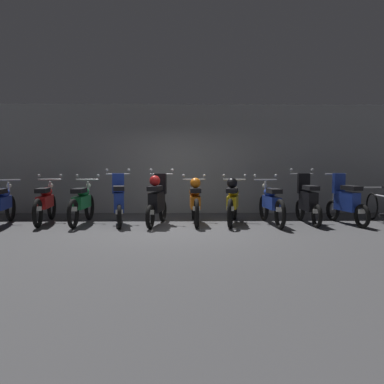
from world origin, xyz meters
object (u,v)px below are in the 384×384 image
at_px(motorbike_slot_3, 119,202).
at_px(motorbike_slot_5, 195,201).
at_px(motorbike_slot_6, 233,201).
at_px(motorbike_slot_9, 346,202).
at_px(motorbike_slot_0, 2,204).
at_px(motorbike_slot_1, 45,203).
at_px(bicycle, 381,208).
at_px(motorbike_slot_4, 157,200).
at_px(motorbike_slot_7, 271,203).
at_px(motorbike_slot_2, 82,203).
at_px(motorbike_slot_8, 308,201).

distance_m(motorbike_slot_3, motorbike_slot_5, 1.77).
xyz_separation_m(motorbike_slot_3, motorbike_slot_6, (2.65, 0.10, 0.00)).
bearing_deg(motorbike_slot_5, motorbike_slot_9, -2.44).
height_order(motorbike_slot_0, motorbike_slot_6, motorbike_slot_6).
bearing_deg(motorbike_slot_1, bicycle, -0.25).
bearing_deg(motorbike_slot_9, motorbike_slot_4, -178.95).
relative_size(motorbike_slot_4, motorbike_slot_5, 0.86).
height_order(motorbike_slot_3, motorbike_slot_4, same).
height_order(motorbike_slot_6, motorbike_slot_7, same).
distance_m(motorbike_slot_0, motorbike_slot_4, 3.53).
bearing_deg(motorbike_slot_0, motorbike_slot_2, 6.12).
xyz_separation_m(motorbike_slot_1, motorbike_slot_5, (3.52, -0.05, 0.04)).
height_order(motorbike_slot_0, motorbike_slot_9, motorbike_slot_9).
height_order(motorbike_slot_5, motorbike_slot_8, motorbike_slot_8).
xyz_separation_m(motorbike_slot_3, motorbike_slot_5, (1.77, 0.15, 0.00)).
xyz_separation_m(motorbike_slot_2, bicycle, (7.07, 0.05, -0.13)).
relative_size(motorbike_slot_2, bicycle, 1.13).
bearing_deg(motorbike_slot_8, motorbike_slot_0, -178.76).
xyz_separation_m(motorbike_slot_0, motorbike_slot_7, (6.16, 0.04, 0.00)).
xyz_separation_m(motorbike_slot_1, motorbike_slot_4, (2.65, -0.28, 0.08)).
xyz_separation_m(motorbike_slot_7, motorbike_slot_8, (0.88, 0.11, 0.04)).
bearing_deg(motorbike_slot_3, bicycle, 1.44).
distance_m(motorbike_slot_2, motorbike_slot_8, 5.28).
relative_size(motorbike_slot_3, motorbike_slot_5, 0.85).
bearing_deg(motorbike_slot_3, motorbike_slot_8, 0.89).
bearing_deg(motorbike_slot_4, motorbike_slot_8, 2.50).
xyz_separation_m(motorbike_slot_5, motorbike_slot_8, (2.64, -0.08, -0.00)).
height_order(motorbike_slot_5, motorbike_slot_7, same).
distance_m(motorbike_slot_7, motorbike_slot_9, 1.75).
bearing_deg(motorbike_slot_2, motorbike_slot_8, -0.39).
bearing_deg(motorbike_slot_4, bicycle, 2.61).
bearing_deg(motorbike_slot_2, motorbike_slot_6, -0.15).
height_order(motorbike_slot_9, bicycle, motorbike_slot_9).
distance_m(motorbike_slot_0, motorbike_slot_8, 7.04).
distance_m(motorbike_slot_3, motorbike_slot_9, 5.28).
distance_m(motorbike_slot_1, motorbike_slot_8, 6.16).
height_order(motorbike_slot_3, motorbike_slot_8, same).
relative_size(motorbike_slot_4, motorbike_slot_9, 1.00).
relative_size(motorbike_slot_6, motorbike_slot_7, 0.99).
bearing_deg(motorbike_slot_5, motorbike_slot_7, -6.20).
bearing_deg(motorbike_slot_9, motorbike_slot_1, 178.41).
xyz_separation_m(motorbike_slot_1, motorbike_slot_3, (1.75, -0.19, 0.04)).
bearing_deg(motorbike_slot_1, motorbike_slot_7, -2.57).
xyz_separation_m(motorbike_slot_1, motorbike_slot_7, (5.28, -0.24, 0.00)).
bearing_deg(motorbike_slot_7, motorbike_slot_0, -179.64).
xyz_separation_m(motorbike_slot_8, bicycle, (1.79, 0.09, -0.17)).
height_order(motorbike_slot_3, motorbike_slot_9, motorbike_slot_3).
relative_size(motorbike_slot_4, motorbike_slot_6, 0.87).
relative_size(motorbike_slot_1, motorbike_slot_3, 1.17).
xyz_separation_m(motorbike_slot_0, motorbike_slot_2, (1.76, 0.19, 0.00)).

